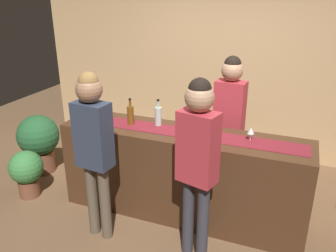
{
  "coord_description": "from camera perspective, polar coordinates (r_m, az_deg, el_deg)",
  "views": [
    {
      "loc": [
        1.09,
        -3.2,
        2.42
      ],
      "look_at": [
        -0.16,
        0.0,
        1.06
      ],
      "focal_mm": 37.1,
      "sensor_mm": 36.0,
      "label": 1
    }
  ],
  "objects": [
    {
      "name": "back_wall",
      "position": [
        5.3,
        9.31,
        10.86
      ],
      "size": [
        6.0,
        0.12,
        2.9
      ],
      "primitive_type": "cube",
      "color": "tan",
      "rests_on": "ground"
    },
    {
      "name": "customer_browsing",
      "position": [
        3.36,
        -12.14,
        -2.29
      ],
      "size": [
        0.36,
        0.24,
        1.74
      ],
      "rotation": [
        0.0,
        0.0,
        -0.11
      ],
      "color": "brown",
      "rests_on": "ground"
    },
    {
      "name": "customer_sipping",
      "position": [
        3.01,
        4.89,
        -4.4
      ],
      "size": [
        0.38,
        0.28,
        1.76
      ],
      "rotation": [
        0.0,
        0.0,
        -0.26
      ],
      "color": "#33333D",
      "rests_on": "ground"
    },
    {
      "name": "ground_plane",
      "position": [
        4.16,
        2.13,
        -13.96
      ],
      "size": [
        10.0,
        10.0,
        0.0
      ],
      "primitive_type": "plane",
      "color": "brown"
    },
    {
      "name": "bar_counter",
      "position": [
        3.88,
        2.23,
        -7.92
      ],
      "size": [
        2.68,
        0.6,
        1.01
      ],
      "primitive_type": "cube",
      "color": "#472B19",
      "rests_on": "ground"
    },
    {
      "name": "potted_plant_tall",
      "position": [
        5.1,
        -20.46,
        -2.16
      ],
      "size": [
        0.57,
        0.57,
        0.83
      ],
      "color": "brown",
      "rests_on": "ground"
    },
    {
      "name": "wine_glass_near_customer",
      "position": [
        3.5,
        4.29,
        -0.37
      ],
      "size": [
        0.07,
        0.07,
        0.14
      ],
      "color": "silver",
      "rests_on": "bar_counter"
    },
    {
      "name": "wine_bottle_amber",
      "position": [
        3.86,
        -6.18,
        1.84
      ],
      "size": [
        0.07,
        0.07,
        0.3
      ],
      "color": "brown",
      "rests_on": "bar_counter"
    },
    {
      "name": "wine_glass_far_end",
      "position": [
        3.51,
        13.46,
        -0.82
      ],
      "size": [
        0.07,
        0.07,
        0.14
      ],
      "color": "silver",
      "rests_on": "bar_counter"
    },
    {
      "name": "counter_runner_cloth",
      "position": [
        3.66,
        2.35,
        -1.02
      ],
      "size": [
        2.55,
        0.28,
        0.01
      ],
      "primitive_type": "cube",
      "color": "maroon",
      "rests_on": "bar_counter"
    },
    {
      "name": "wine_bottle_clear",
      "position": [
        3.81,
        -1.62,
        1.68
      ],
      "size": [
        0.07,
        0.07,
        0.3
      ],
      "color": "#B2C6C1",
      "rests_on": "bar_counter"
    },
    {
      "name": "potted_plant_small",
      "position": [
        4.61,
        -22.21,
        -6.82
      ],
      "size": [
        0.41,
        0.41,
        0.6
      ],
      "color": "brown",
      "rests_on": "ground"
    },
    {
      "name": "bartender",
      "position": [
        4.07,
        10.04,
        2.16
      ],
      "size": [
        0.36,
        0.24,
        1.74
      ],
      "rotation": [
        0.0,
        0.0,
        3.05
      ],
      "color": "#26262B",
      "rests_on": "ground"
    },
    {
      "name": "wine_glass_mid_counter",
      "position": [
        4.18,
        -13.29,
        2.85
      ],
      "size": [
        0.07,
        0.07,
        0.14
      ],
      "color": "silver",
      "rests_on": "bar_counter"
    }
  ]
}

